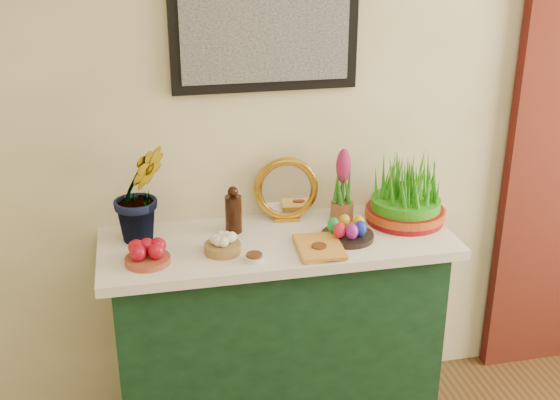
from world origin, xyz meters
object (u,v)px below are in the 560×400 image
Objects in this scene: hyacinth_green at (139,178)px; book at (297,248)px; sideboard at (278,337)px; mirror at (286,190)px; wheatgrass_sabzeh at (406,194)px.

hyacinth_green reaches higher than book.
book is (0.57, -0.24, -0.24)m from hyacinth_green.
book is at bearing -40.43° from hyacinth_green.
sideboard is 5.68× the size of book.
hyacinth_green is at bearing 169.48° from sideboard.
book is at bearing -72.18° from sideboard.
mirror is 1.20× the size of book.
sideboard is 2.52× the size of hyacinth_green.
sideboard is 0.90m from hyacinth_green.
mirror is at bearing -10.06° from hyacinth_green.
wheatgrass_sabzeh is (0.51, 0.19, 0.10)m from book.
book is 0.69× the size of wheatgrass_sabzeh.
hyacinth_green is 0.66m from book.
book is at bearing -159.44° from wheatgrass_sabzeh.
mirror reaches higher than book.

